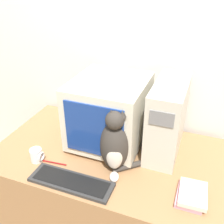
# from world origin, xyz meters

# --- Properties ---
(wall_back) EXTENTS (7.00, 0.05, 2.50)m
(wall_back) POSITION_xyz_m (0.00, 0.89, 1.25)
(wall_back) COLOR silver
(wall_back) RESTS_ON ground_plane
(desk) EXTENTS (1.41, 0.83, 0.71)m
(desk) POSITION_xyz_m (0.00, 0.41, 0.35)
(desk) COLOR #9E7047
(desk) RESTS_ON ground_plane
(crt_monitor) EXTENTS (0.44, 0.49, 0.44)m
(crt_monitor) POSITION_xyz_m (-0.03, 0.53, 0.93)
(crt_monitor) COLOR beige
(crt_monitor) RESTS_ON desk
(computer_tower) EXTENTS (0.18, 0.47, 0.45)m
(computer_tower) POSITION_xyz_m (0.33, 0.58, 0.94)
(computer_tower) COLOR beige
(computer_tower) RESTS_ON desk
(keyboard) EXTENTS (0.46, 0.15, 0.02)m
(keyboard) POSITION_xyz_m (-0.08, 0.09, 0.72)
(keyboard) COLOR #2D2D2D
(keyboard) RESTS_ON desk
(cat) EXTENTS (0.26, 0.26, 0.40)m
(cat) POSITION_xyz_m (0.10, 0.30, 0.88)
(cat) COLOR #38332D
(cat) RESTS_ON desk
(book_stack) EXTENTS (0.15, 0.19, 0.05)m
(book_stack) POSITION_xyz_m (0.54, 0.21, 0.73)
(book_stack) COLOR pink
(book_stack) RESTS_ON desk
(pen) EXTENTS (0.16, 0.02, 0.01)m
(pen) POSITION_xyz_m (-0.25, 0.20, 0.71)
(pen) COLOR maroon
(pen) RESTS_ON desk
(mug) EXTENTS (0.08, 0.07, 0.08)m
(mug) POSITION_xyz_m (-0.36, 0.19, 0.75)
(mug) COLOR white
(mug) RESTS_ON desk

